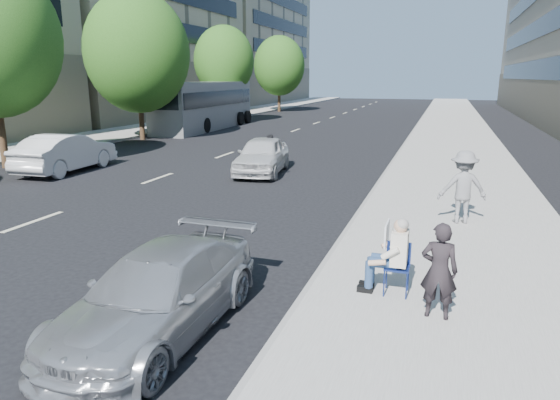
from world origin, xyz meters
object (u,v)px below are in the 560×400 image
at_px(parked_sedan, 158,293).
at_px(motorcycle, 271,154).
at_px(seated_protester, 391,251).
at_px(pedestrian_woman, 439,271).
at_px(jogger, 463,187).
at_px(white_sedan_mid, 66,153).
at_px(bus, 205,106).
at_px(white_sedan_near, 262,155).

xyz_separation_m(parked_sedan, motorcycle, (-2.82, 13.04, 0.03)).
bearing_deg(parked_sedan, motorcycle, 103.36).
height_order(seated_protester, pedestrian_woman, pedestrian_woman).
distance_m(jogger, white_sedan_mid, 15.03).
height_order(white_sedan_mid, motorcycle, white_sedan_mid).
bearing_deg(parked_sedan, bus, 116.31).
xyz_separation_m(pedestrian_woman, parked_sedan, (-3.86, -1.46, -0.28)).
bearing_deg(white_sedan_near, white_sedan_mid, -172.25).
bearing_deg(bus, white_sedan_near, -58.39).
height_order(seated_protester, white_sedan_near, seated_protester).
relative_size(jogger, white_sedan_mid, 0.39).
relative_size(parked_sedan, white_sedan_mid, 0.91).
bearing_deg(motorcycle, pedestrian_woman, -52.13).
bearing_deg(pedestrian_woman, parked_sedan, 22.92).
bearing_deg(jogger, seated_protester, 63.43).
height_order(seated_protester, motorcycle, seated_protester).
distance_m(white_sedan_near, white_sedan_mid, 7.77).
bearing_deg(white_sedan_mid, jogger, 164.56).
height_order(parked_sedan, bus, bus).
height_order(pedestrian_woman, bus, bus).
height_order(jogger, parked_sedan, jogger).
bearing_deg(jogger, white_sedan_mid, -24.55).
distance_m(seated_protester, jogger, 4.91).
height_order(seated_protester, white_sedan_mid, white_sedan_mid).
distance_m(white_sedan_mid, bus, 17.14).
relative_size(jogger, motorcycle, 0.87).
xyz_separation_m(white_sedan_near, bus, (-9.82, 14.86, 0.93)).
relative_size(white_sedan_near, bus, 0.34).
distance_m(seated_protester, pedestrian_woman, 1.03).
relative_size(pedestrian_woman, motorcycle, 0.72).
height_order(parked_sedan, white_sedan_mid, white_sedan_mid).
relative_size(seated_protester, pedestrian_woman, 0.88).
bearing_deg(white_sedan_mid, motorcycle, -161.86).
bearing_deg(parked_sedan, seated_protester, 35.86).
bearing_deg(bus, seated_protester, -59.45).
distance_m(seated_protester, white_sedan_near, 11.70).
xyz_separation_m(seated_protester, pedestrian_woman, (0.77, -0.68, 0.02)).
relative_size(parked_sedan, motorcycle, 2.04).
height_order(white_sedan_near, white_sedan_mid, white_sedan_mid).
xyz_separation_m(jogger, pedestrian_woman, (-0.45, -5.44, -0.16)).
distance_m(white_sedan_mid, motorcycle, 8.10).
bearing_deg(seated_protester, parked_sedan, -145.27).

